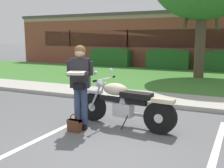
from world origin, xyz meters
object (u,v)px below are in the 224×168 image
Objects in this scene: rider_person at (80,80)px; handbag at (74,124)px; hedge_left at (111,57)px; brick_building at (207,39)px; motorcycle at (128,105)px; hedge_center_left at (168,59)px.

rider_person is 4.74× the size of handbag.
handbag is at bearing -67.97° from hedge_left.
brick_building is (0.62, 16.93, 1.62)m from handbag.
rider_person is (-0.84, -0.50, 0.53)m from motorcycle.
hedge_left is 1.06× the size of hedge_center_left.
hedge_left is 3.74m from hedge_center_left.
brick_building is (1.58, 5.33, 1.11)m from hedge_center_left.
handbag is 0.01× the size of brick_building.
handbag is at bearing -92.11° from brick_building.
brick_building is (5.32, 5.33, 1.11)m from hedge_left.
rider_person is 0.06× the size of brick_building.
brick_building is (0.60, 16.72, 0.75)m from rider_person.
brick_building reaches higher than rider_person.
motorcycle is 1.17m from handbag.
rider_person is at bearing -148.87° from motorcycle.
brick_building is at bearing 87.89° from handbag.
brick_building is at bearing 73.48° from hedge_center_left.
handbag is 0.15× the size of hedge_center_left.
motorcycle is at bearing -80.52° from hedge_center_left.
rider_person is 11.44m from hedge_center_left.
brick_building reaches higher than hedge_left.
hedge_left reaches higher than handbag.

